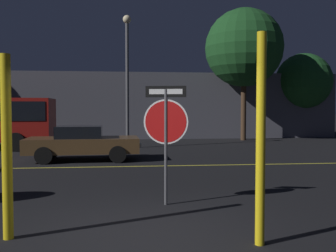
# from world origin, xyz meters

# --- Properties ---
(ground_plane) EXTENTS (260.00, 260.00, 0.00)m
(ground_plane) POSITION_xyz_m (0.00, 0.00, 0.00)
(ground_plane) COLOR black
(road_center_stripe) EXTENTS (36.11, 0.12, 0.01)m
(road_center_stripe) POSITION_xyz_m (0.00, 6.91, 0.00)
(road_center_stripe) COLOR gold
(road_center_stripe) RESTS_ON ground_plane
(stop_sign) EXTENTS (0.85, 0.22, 2.33)m
(stop_sign) POSITION_xyz_m (0.59, 1.92, 1.62)
(stop_sign) COLOR #4C4C51
(stop_sign) RESTS_ON ground_plane
(yellow_pole_left) EXTENTS (0.15, 0.15, 2.66)m
(yellow_pole_left) POSITION_xyz_m (-1.87, 0.23, 1.33)
(yellow_pole_left) COLOR yellow
(yellow_pole_left) RESTS_ON ground_plane
(yellow_pole_right) EXTENTS (0.13, 0.13, 2.92)m
(yellow_pole_right) POSITION_xyz_m (1.67, -0.38, 1.46)
(yellow_pole_right) COLOR yellow
(yellow_pole_right) RESTS_ON ground_plane
(passing_car_2) EXTENTS (4.17, 2.07, 1.27)m
(passing_car_2) POSITION_xyz_m (-1.82, 8.61, 0.65)
(passing_car_2) COLOR brown
(passing_car_2) RESTS_ON ground_plane
(street_lamp) EXTENTS (0.40, 0.40, 6.34)m
(street_lamp) POSITION_xyz_m (-0.18, 12.74, 3.89)
(street_lamp) COLOR #4C4C51
(street_lamp) RESTS_ON ground_plane
(tree_1) EXTENTS (3.68, 3.68, 5.57)m
(tree_1) POSITION_xyz_m (11.42, 18.49, 3.71)
(tree_1) COLOR #422D1E
(tree_1) RESTS_ON ground_plane
(tree_2) EXTENTS (4.66, 4.66, 7.88)m
(tree_2) POSITION_xyz_m (6.77, 16.64, 5.54)
(tree_2) COLOR #422D1E
(tree_2) RESTS_ON ground_plane
(building_backdrop) EXTENTS (26.89, 3.59, 4.19)m
(building_backdrop) POSITION_xyz_m (-0.04, 19.81, 2.09)
(building_backdrop) COLOR #4C4C56
(building_backdrop) RESTS_ON ground_plane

